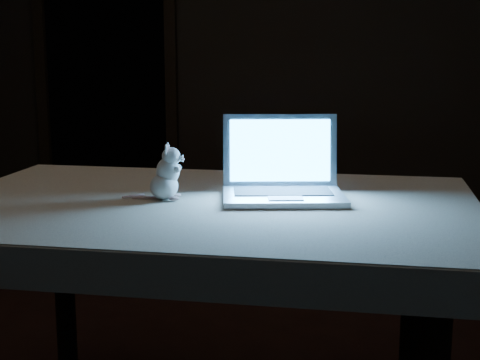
# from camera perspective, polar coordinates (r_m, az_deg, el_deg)

# --- Properties ---
(back_wall) EXTENTS (4.50, 0.04, 2.60)m
(back_wall) POSITION_cam_1_polar(r_m,az_deg,el_deg) (4.88, 1.41, 10.63)
(back_wall) COLOR black
(back_wall) RESTS_ON ground
(doorway) EXTENTS (1.06, 0.36, 2.13)m
(doorway) POSITION_cam_1_polar(r_m,az_deg,el_deg) (5.17, -10.87, 7.84)
(doorway) COLOR black
(doorway) RESTS_ON back_wall
(table) EXTENTS (1.56, 1.01, 0.83)m
(table) POSITION_cam_1_polar(r_m,az_deg,el_deg) (2.29, -2.70, -12.21)
(table) COLOR black
(table) RESTS_ON floor
(tablecloth) EXTENTS (1.74, 1.23, 0.11)m
(tablecloth) POSITION_cam_1_polar(r_m,az_deg,el_deg) (2.20, -1.98, -2.96)
(tablecloth) COLOR beige
(tablecloth) RESTS_ON table
(laptop) EXTENTS (0.43, 0.40, 0.26)m
(laptop) POSITION_cam_1_polar(r_m,az_deg,el_deg) (2.16, 3.62, 1.69)
(laptop) COLOR #B5B5BA
(laptop) RESTS_ON tablecloth
(plush_mouse) EXTENTS (0.14, 0.14, 0.18)m
(plush_mouse) POSITION_cam_1_polar(r_m,az_deg,el_deg) (2.18, -6.27, 0.66)
(plush_mouse) COLOR silver
(plush_mouse) RESTS_ON tablecloth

